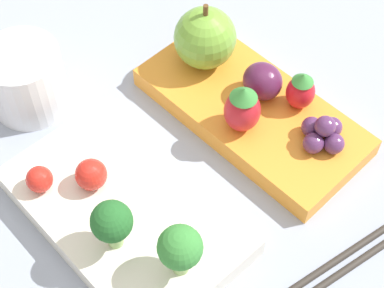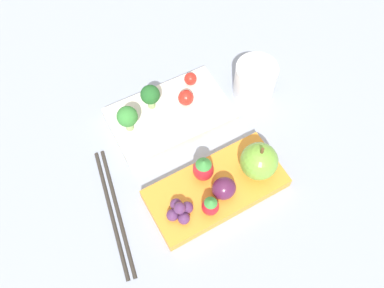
# 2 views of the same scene
# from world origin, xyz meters

# --- Properties ---
(ground_plane) EXTENTS (4.00, 4.00, 0.00)m
(ground_plane) POSITION_xyz_m (0.00, 0.00, 0.00)
(ground_plane) COLOR #939EB2
(bento_box_savoury) EXTENTS (0.20, 0.12, 0.02)m
(bento_box_savoury) POSITION_xyz_m (0.01, 0.08, 0.01)
(bento_box_savoury) COLOR silver
(bento_box_savoury) RESTS_ON ground_plane
(bento_box_fruit) EXTENTS (0.21, 0.10, 0.02)m
(bento_box_fruit) POSITION_xyz_m (0.01, -0.07, 0.01)
(bento_box_fruit) COLOR orange
(bento_box_fruit) RESTS_ON ground_plane
(broccoli_floret_0) EXTENTS (0.03, 0.03, 0.05)m
(broccoli_floret_0) POSITION_xyz_m (-0.06, 0.08, 0.05)
(broccoli_floret_0) COLOR #93B770
(broccoli_floret_0) RESTS_ON bento_box_savoury
(broccoli_floret_1) EXTENTS (0.03, 0.03, 0.05)m
(broccoli_floret_1) POSITION_xyz_m (-0.01, 0.10, 0.05)
(broccoli_floret_1) COLOR #93B770
(broccoli_floret_1) RESTS_ON bento_box_savoury
(cherry_tomato_0) EXTENTS (0.03, 0.03, 0.03)m
(cherry_tomato_0) POSITION_xyz_m (0.04, 0.08, 0.03)
(cherry_tomato_0) COLOR red
(cherry_tomato_0) RESTS_ON bento_box_savoury
(cherry_tomato_1) EXTENTS (0.02, 0.02, 0.02)m
(cherry_tomato_1) POSITION_xyz_m (0.07, 0.12, 0.03)
(cherry_tomato_1) COLOR red
(cherry_tomato_1) RESTS_ON bento_box_savoury
(apple) EXTENTS (0.06, 0.06, 0.07)m
(apple) POSITION_xyz_m (0.08, -0.08, 0.05)
(apple) COLOR #70A838
(apple) RESTS_ON bento_box_fruit
(strawberry_0) EXTENTS (0.03, 0.03, 0.05)m
(strawberry_0) POSITION_xyz_m (0.00, -0.04, 0.04)
(strawberry_0) COLOR red
(strawberry_0) RESTS_ON bento_box_fruit
(strawberry_1) EXTENTS (0.03, 0.03, 0.04)m
(strawberry_1) POSITION_xyz_m (-0.02, -0.10, 0.04)
(strawberry_1) COLOR red
(strawberry_1) RESTS_ON bento_box_fruit
(plum) EXTENTS (0.04, 0.03, 0.03)m
(plum) POSITION_xyz_m (0.01, -0.08, 0.04)
(plum) COLOR #511E42
(plum) RESTS_ON bento_box_fruit
(grape_cluster) EXTENTS (0.04, 0.04, 0.03)m
(grape_cluster) POSITION_xyz_m (-0.06, -0.08, 0.03)
(grape_cluster) COLOR #562D5B
(grape_cluster) RESTS_ON bento_box_fruit
(drinking_cup) EXTENTS (0.07, 0.07, 0.06)m
(drinking_cup) POSITION_xyz_m (0.16, 0.06, 0.03)
(drinking_cup) COLOR white
(drinking_cup) RESTS_ON ground_plane
(chopsticks_pair) EXTENTS (0.05, 0.21, 0.01)m
(chopsticks_pair) POSITION_xyz_m (-0.14, -0.03, 0.00)
(chopsticks_pair) COLOR #332D28
(chopsticks_pair) RESTS_ON ground_plane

